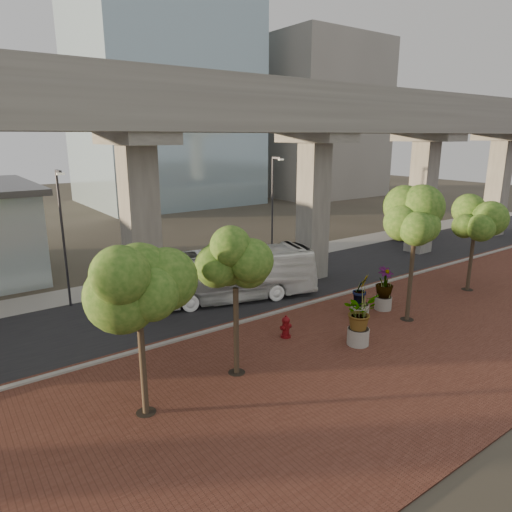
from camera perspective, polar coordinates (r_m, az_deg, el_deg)
ground at (r=26.68m, az=0.21°, el=-5.88°), size 160.00×160.00×0.00m
brick_plaza at (r=21.26m, az=13.26°, el=-11.83°), size 70.00×13.00×0.06m
asphalt_road at (r=28.21m, az=-2.18°, el=-4.67°), size 90.00×8.00×0.04m
curb_strip at (r=25.17m, az=2.91°, el=-7.00°), size 70.00×0.25×0.16m
far_sidewalk at (r=32.72m, az=-7.53°, el=-2.02°), size 90.00×3.00×0.06m
transit_viaduct at (r=26.69m, az=-2.33°, el=10.20°), size 72.00×5.60×12.40m
midrise_block at (r=77.07m, az=7.71°, el=16.56°), size 18.00×16.00×24.00m
transit_bus at (r=26.59m, az=-4.24°, el=-2.45°), size 11.43×5.64×3.10m
parked_car at (r=46.03m, az=18.55°, el=3.29°), size 5.53×3.27×1.72m
fire_hydrant at (r=22.07m, az=3.74°, el=-8.81°), size 0.55×0.50×1.10m
planter_front at (r=21.45m, az=12.81°, el=-7.09°), size 2.24×2.24×2.46m
planter_right at (r=26.08m, az=15.77°, el=-3.40°), size 2.27×2.27×2.42m
planter_left at (r=24.57m, az=12.95°, el=-4.36°), size 2.18×2.18×2.39m
street_tree_far_west at (r=15.21m, az=-14.65°, el=-3.08°), size 3.73×3.73×6.53m
street_tree_near_west at (r=17.45m, az=-2.60°, el=-0.94°), size 3.44×3.44×6.22m
street_tree_near_east at (r=24.10m, az=19.31°, el=3.82°), size 3.52×3.52×6.74m
street_tree_far_east at (r=30.66m, az=25.76°, el=3.94°), size 3.53×3.53×5.99m
streetlamp_west at (r=26.95m, az=-22.99°, el=3.04°), size 0.38×1.11×7.66m
streetlamp_east at (r=35.26m, az=2.17°, el=6.91°), size 0.39×1.14×7.87m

